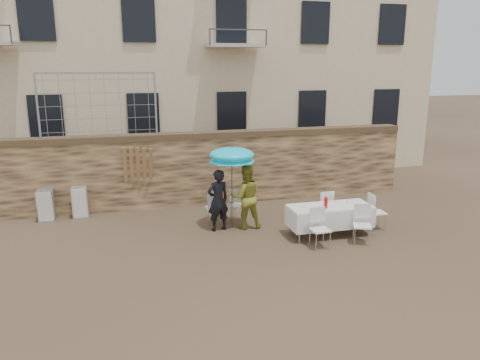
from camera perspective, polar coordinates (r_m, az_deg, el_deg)
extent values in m
plane|color=brown|center=(10.17, 1.00, -10.78)|extent=(80.00, 80.00, 0.00)
cube|color=brown|center=(14.46, -4.37, 1.37)|extent=(13.00, 0.50, 2.20)
imported|color=black|center=(12.14, -2.70, -2.49)|extent=(0.67, 0.52, 1.63)
imported|color=gold|center=(12.30, 0.71, -2.07)|extent=(0.86, 0.69, 1.70)
cylinder|color=#3F3F44|center=(12.29, -0.98, -1.83)|extent=(0.03, 0.03, 1.81)
cone|color=#0AD1F7|center=(12.05, -1.00, 2.81)|extent=(1.22, 1.22, 0.22)
cube|color=white|center=(12.03, 10.95, -3.21)|extent=(2.10, 0.85, 0.05)
cylinder|color=silver|center=(11.48, 7.30, -5.92)|extent=(0.04, 0.04, 0.74)
cylinder|color=silver|center=(12.29, 15.57, -4.97)|extent=(0.04, 0.04, 0.74)
cylinder|color=silver|center=(12.09, 6.08, -4.84)|extent=(0.04, 0.04, 0.74)
cylinder|color=silver|center=(12.86, 14.04, -4.02)|extent=(0.04, 0.04, 0.74)
cylinder|color=red|center=(11.77, 10.42, -2.79)|extent=(0.09, 0.09, 0.26)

